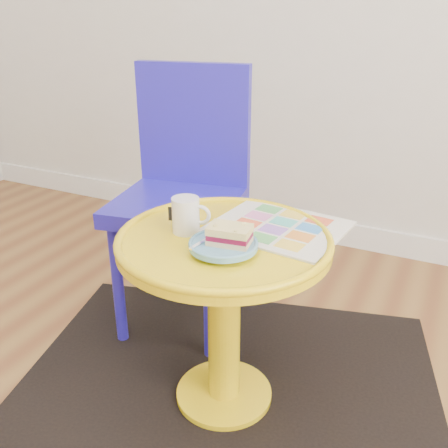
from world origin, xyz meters
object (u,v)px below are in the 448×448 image
at_px(side_table, 224,288).
at_px(chair, 184,183).
at_px(plate, 223,245).
at_px(newspaper, 278,227).
at_px(mug, 187,214).

distance_m(side_table, chair, 0.51).
bearing_deg(plate, side_table, 114.85).
relative_size(side_table, newspaper, 1.65).
height_order(side_table, plate, plate).
bearing_deg(side_table, chair, 132.52).
height_order(chair, newspaper, chair).
relative_size(side_table, mug, 5.39).
bearing_deg(chair, mug, -68.64).
height_order(mug, plate, mug).
distance_m(chair, newspaper, 0.50).
bearing_deg(side_table, mug, -175.15).
height_order(side_table, chair, chair).
xyz_separation_m(newspaper, plate, (-0.07, -0.20, 0.01)).
bearing_deg(chair, side_table, -57.34).
bearing_deg(chair, plate, -59.85).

